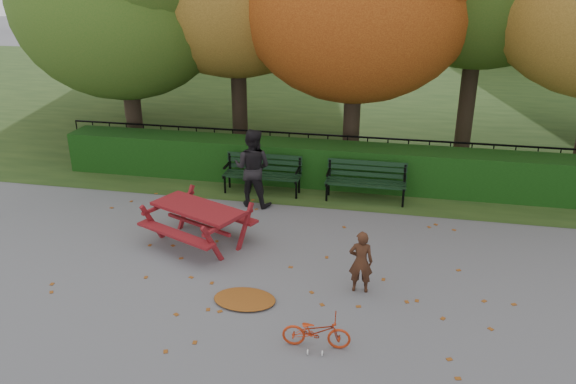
% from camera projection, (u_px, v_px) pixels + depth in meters
% --- Properties ---
extents(ground, '(90.00, 90.00, 0.00)m').
position_uv_depth(ground, '(285.00, 276.00, 9.69)').
color(ground, slate).
rests_on(ground, ground).
extents(grass_strip, '(90.00, 90.00, 0.00)m').
position_uv_depth(grass_strip, '(357.00, 99.00, 22.39)').
color(grass_strip, '#213B16').
rests_on(grass_strip, ground).
extents(hedge, '(13.00, 0.90, 1.00)m').
position_uv_depth(hedge, '(323.00, 164.00, 13.58)').
color(hedge, black).
rests_on(hedge, ground).
extents(iron_fence, '(14.00, 0.04, 1.02)m').
position_uv_depth(iron_fence, '(327.00, 153.00, 14.30)').
color(iron_fence, black).
rests_on(iron_fence, ground).
extents(bench_left, '(1.80, 0.57, 0.88)m').
position_uv_depth(bench_left, '(263.00, 171.00, 13.09)').
color(bench_left, black).
rests_on(bench_left, ground).
extents(bench_right, '(1.80, 0.57, 0.88)m').
position_uv_depth(bench_right, '(366.00, 178.00, 12.65)').
color(bench_right, black).
rests_on(bench_right, ground).
extents(picnic_table, '(2.23, 2.05, 0.87)m').
position_uv_depth(picnic_table, '(198.00, 215.00, 10.60)').
color(picnic_table, maroon).
rests_on(picnic_table, ground).
extents(leaf_pile, '(1.03, 0.73, 0.07)m').
position_uv_depth(leaf_pile, '(245.00, 299.00, 8.96)').
color(leaf_pile, maroon).
rests_on(leaf_pile, ground).
extents(leaf_scatter, '(9.00, 5.70, 0.01)m').
position_uv_depth(leaf_scatter, '(288.00, 267.00, 9.96)').
color(leaf_scatter, maroon).
rests_on(leaf_scatter, ground).
extents(child, '(0.41, 0.28, 1.08)m').
position_uv_depth(child, '(361.00, 262.00, 9.06)').
color(child, '#3F2114').
rests_on(child, ground).
extents(adult, '(0.92, 0.75, 1.75)m').
position_uv_depth(adult, '(253.00, 168.00, 12.24)').
color(adult, black).
rests_on(adult, ground).
extents(bicycle, '(0.98, 0.40, 0.51)m').
position_uv_depth(bicycle, '(316.00, 331.00, 7.82)').
color(bicycle, '#B83111').
rests_on(bicycle, ground).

